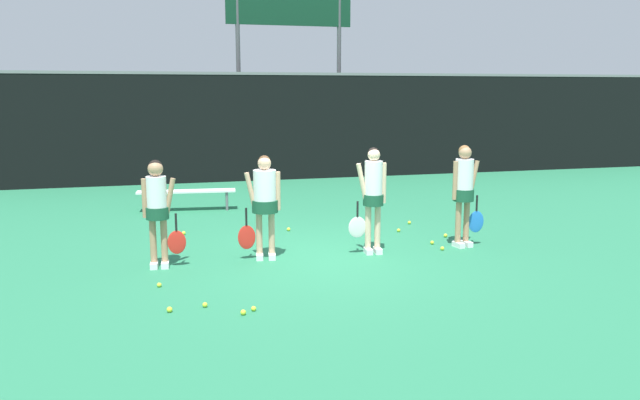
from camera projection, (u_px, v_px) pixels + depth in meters
ground_plane at (320, 255)px, 10.23m from camera, size 140.00×140.00×0.00m
fence_windscreen at (243, 127)px, 18.26m from camera, size 60.00×0.08×3.18m
scoreboard at (289, 18)px, 19.90m from camera, size 4.06×0.15×6.26m
bench_courtside at (187, 193)px, 13.95m from camera, size 2.19×0.57×0.46m
player_0 at (158, 204)px, 9.37m from camera, size 0.62×0.34×1.65m
player_1 at (264, 198)px, 9.86m from camera, size 0.69×0.41×1.67m
player_2 at (373, 192)px, 10.19m from camera, size 0.63×0.34×1.76m
player_3 at (464, 187)px, 10.63m from camera, size 0.64×0.36×1.76m
tennis_ball_0 at (159, 285)px, 8.57m from camera, size 0.06×0.06×0.06m
tennis_ball_1 at (184, 233)px, 11.65m from camera, size 0.07×0.07×0.07m
tennis_ball_2 at (399, 230)px, 11.89m from camera, size 0.07×0.07×0.07m
tennis_ball_3 at (445, 235)px, 11.47m from camera, size 0.07×0.07×0.07m
tennis_ball_4 at (254, 309)px, 7.64m from camera, size 0.06×0.06×0.06m
tennis_ball_5 at (289, 229)px, 11.97m from camera, size 0.07×0.07×0.07m
tennis_ball_6 at (432, 243)px, 10.94m from camera, size 0.07×0.07×0.07m
tennis_ball_7 at (442, 248)px, 10.54m from camera, size 0.07×0.07×0.07m
tennis_ball_8 at (170, 310)px, 7.60m from camera, size 0.07×0.07×0.07m
tennis_ball_9 at (205, 305)px, 7.78m from camera, size 0.06×0.06×0.06m
tennis_ball_10 at (409, 222)px, 12.59m from camera, size 0.07×0.07×0.07m
tennis_ball_11 at (243, 312)px, 7.51m from camera, size 0.07×0.07×0.07m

